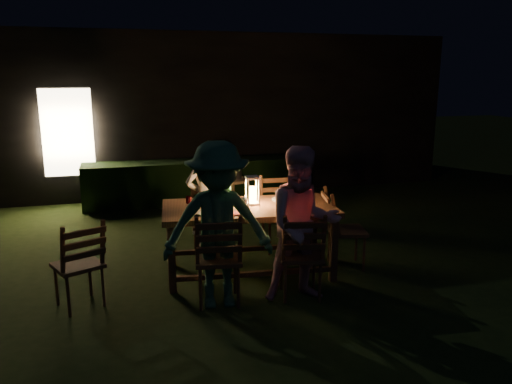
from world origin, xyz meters
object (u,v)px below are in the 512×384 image
object	(u,v)px
chair_near_left	(218,274)
chair_near_right	(301,270)
side_table	(233,184)
chair_end	(345,243)
chair_spare	(80,280)
ice_bucket	(233,172)
bottle_bucket_a	(230,170)
bottle_table	(228,195)
person_house_side	(207,199)
person_opp_left	(218,226)
lantern	(252,192)
bottle_bucket_b	(235,169)
person_opp_right	(303,225)
dining_table	(249,213)
chair_far_right	(279,227)
chair_far_left	(208,234)

from	to	relation	value
chair_near_left	chair_near_right	distance (m)	0.90
side_table	chair_end	bearing A→B (deg)	-69.61
chair_end	chair_spare	distance (m)	3.18
ice_bucket	bottle_bucket_a	world-z (taller)	bottle_bucket_a
bottle_table	person_house_side	bearing A→B (deg)	97.90
person_opp_left	chair_spare	bearing A→B (deg)	172.01
lantern	bottle_bucket_b	world-z (taller)	lantern
chair_near_left	person_opp_right	bearing A→B (deg)	-0.66
chair_end	bottle_bucket_a	xyz separation A→B (m)	(-0.95, 2.37, 0.56)
chair_end	bottle_bucket_a	bearing A→B (deg)	-146.20
dining_table	ice_bucket	size ratio (longest dim) A/B	7.15
chair_spare	chair_near_right	bearing A→B (deg)	-34.23
person_opp_left	lantern	bearing A→B (deg)	60.11
chair_spare	bottle_table	size ratio (longest dim) A/B	3.58
person_opp_right	chair_near_right	bearing A→B (deg)	92.61
chair_near_right	chair_spare	bearing A→B (deg)	-177.71
chair_near_left	person_house_side	xyz separation A→B (m)	(0.16, 1.58, 0.43)
person_house_side	bottle_bucket_a	distance (m)	1.53
person_opp_right	ice_bucket	distance (m)	3.15
chair_end	bottle_bucket_b	bearing A→B (deg)	-148.91
person_house_side	bottle_bucket_a	world-z (taller)	person_house_side
dining_table	bottle_bucket_b	size ratio (longest dim) A/B	6.70
bottle_bucket_b	bottle_bucket_a	bearing A→B (deg)	-141.34
person_opp_left	ice_bucket	world-z (taller)	person_opp_left
person_opp_left	lantern	size ratio (longest dim) A/B	5.01
person_opp_right	side_table	xyz separation A→B (m)	(-0.04, 3.15, -0.21)
chair_end	person_house_side	world-z (taller)	person_house_side
ice_bucket	chair_end	bearing A→B (deg)	-69.61
person_house_side	person_opp_left	bearing A→B (deg)	90.00
dining_table	bottle_table	distance (m)	0.34
chair_far_right	bottle_bucket_b	xyz separation A→B (m)	(-0.25, 1.62, 0.55)
chair_far_left	person_opp_left	xyz separation A→B (m)	(-0.16, -1.58, 0.60)
dining_table	ice_bucket	bearing A→B (deg)	87.69
dining_table	person_opp_right	xyz separation A→B (m)	(0.36, -0.86, 0.07)
chair_near_left	bottle_bucket_a	size ratio (longest dim) A/B	3.35
bottle_bucket_b	ice_bucket	bearing A→B (deg)	-141.34
chair_near_right	side_table	world-z (taller)	chair_near_right
person_opp_left	ice_bucket	distance (m)	3.18
chair_spare	person_opp_right	distance (m)	2.41
chair_far_left	bottle_bucket_b	xyz separation A→B (m)	(0.75, 1.52, 0.59)
lantern	ice_bucket	world-z (taller)	lantern
person_opp_right	lantern	distance (m)	0.97
bottle_table	side_table	size ratio (longest dim) A/B	0.39
chair_near_left	person_opp_left	xyz separation A→B (m)	(-0.00, -0.05, 0.55)
chair_spare	lantern	xyz separation A→B (m)	(2.00, 0.47, 0.71)
lantern	bottle_bucket_b	xyz separation A→B (m)	(0.32, 2.28, -0.14)
bottle_bucket_a	bottle_table	bearing A→B (deg)	-103.29
dining_table	ice_bucket	xyz separation A→B (m)	(0.33, 2.29, 0.05)
chair_near_left	chair_spare	distance (m)	1.45
person_opp_left	side_table	xyz separation A→B (m)	(0.86, 3.06, -0.25)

